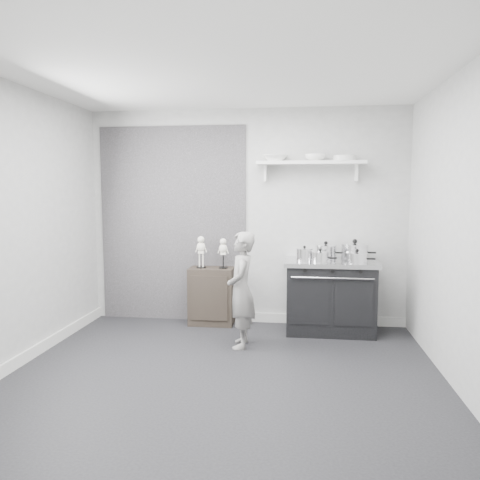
# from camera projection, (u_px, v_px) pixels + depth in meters

# --- Properties ---
(ground) EXTENTS (4.00, 4.00, 0.00)m
(ground) POSITION_uv_depth(u_px,v_px,m) (223.00, 375.00, 4.29)
(ground) COLOR black
(ground) RESTS_ON ground
(room_shell) EXTENTS (4.02, 3.62, 2.71)m
(room_shell) POSITION_uv_depth(u_px,v_px,m) (216.00, 196.00, 4.28)
(room_shell) COLOR #9F9F9D
(room_shell) RESTS_ON ground
(wall_shelf) EXTENTS (1.30, 0.26, 0.24)m
(wall_shelf) POSITION_uv_depth(u_px,v_px,m) (311.00, 164.00, 5.63)
(wall_shelf) COLOR white
(wall_shelf) RESTS_ON room_shell
(stove) EXTENTS (1.08, 0.67, 0.86)m
(stove) POSITION_uv_depth(u_px,v_px,m) (330.00, 296.00, 5.57)
(stove) COLOR black
(stove) RESTS_ON ground
(side_cabinet) EXTENTS (0.55, 0.32, 0.72)m
(side_cabinet) POSITION_uv_depth(u_px,v_px,m) (212.00, 296.00, 5.89)
(side_cabinet) COLOR black
(side_cabinet) RESTS_ON ground
(child) EXTENTS (0.33, 0.48, 1.25)m
(child) POSITION_uv_depth(u_px,v_px,m) (241.00, 290.00, 5.01)
(child) COLOR gray
(child) RESTS_ON ground
(pot_front_left) EXTENTS (0.28, 0.19, 0.18)m
(pot_front_left) POSITION_uv_depth(u_px,v_px,m) (304.00, 255.00, 5.45)
(pot_front_left) COLOR silver
(pot_front_left) RESTS_ON stove
(pot_back_left) EXTENTS (0.35, 0.26, 0.22)m
(pot_back_left) POSITION_uv_depth(u_px,v_px,m) (326.00, 252.00, 5.63)
(pot_back_left) COLOR silver
(pot_back_left) RESTS_ON stove
(pot_back_right) EXTENTS (0.41, 0.33, 0.25)m
(pot_back_right) POSITION_uv_depth(u_px,v_px,m) (355.00, 252.00, 5.56)
(pot_back_right) COLOR silver
(pot_back_right) RESTS_ON stove
(pot_front_right) EXTENTS (0.32, 0.24, 0.17)m
(pot_front_right) POSITION_uv_depth(u_px,v_px,m) (357.00, 258.00, 5.28)
(pot_front_right) COLOR silver
(pot_front_right) RESTS_ON stove
(pot_front_center) EXTENTS (0.29, 0.21, 0.16)m
(pot_front_center) POSITION_uv_depth(u_px,v_px,m) (320.00, 257.00, 5.36)
(pot_front_center) COLOR silver
(pot_front_center) RESTS_ON stove
(skeleton_full) EXTENTS (0.13, 0.08, 0.46)m
(skeleton_full) POSITION_uv_depth(u_px,v_px,m) (201.00, 250.00, 5.85)
(skeleton_full) COLOR silver
(skeleton_full) RESTS_ON side_cabinet
(skeleton_torso) EXTENTS (0.12, 0.08, 0.43)m
(skeleton_torso) POSITION_uv_depth(u_px,v_px,m) (223.00, 251.00, 5.82)
(skeleton_torso) COLOR silver
(skeleton_torso) RESTS_ON side_cabinet
(bowl_large) EXTENTS (0.31, 0.31, 0.08)m
(bowl_large) POSITION_uv_depth(u_px,v_px,m) (275.00, 158.00, 5.67)
(bowl_large) COLOR white
(bowl_large) RESTS_ON wall_shelf
(bowl_small) EXTENTS (0.25, 0.25, 0.08)m
(bowl_small) POSITION_uv_depth(u_px,v_px,m) (315.00, 158.00, 5.61)
(bowl_small) COLOR white
(bowl_small) RESTS_ON wall_shelf
(plate_stack) EXTENTS (0.28, 0.28, 0.06)m
(plate_stack) POSITION_uv_depth(u_px,v_px,m) (345.00, 158.00, 5.57)
(plate_stack) COLOR silver
(plate_stack) RESTS_ON wall_shelf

